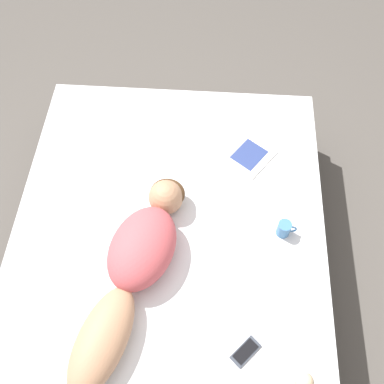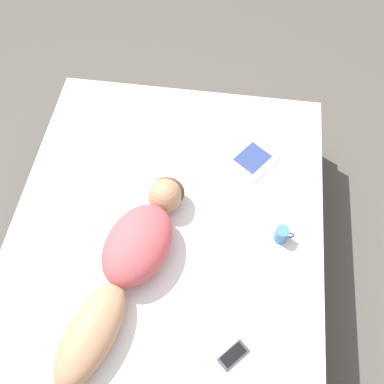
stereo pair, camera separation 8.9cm
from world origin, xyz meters
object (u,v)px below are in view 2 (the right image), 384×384
(person, at_px, (129,261))
(cell_phone, at_px, (233,355))
(coffee_mug, at_px, (282,234))
(open_magazine, at_px, (238,147))

(person, xyz_separation_m, cell_phone, (0.56, -0.36, -0.09))
(cell_phone, bearing_deg, person, -169.69)
(cell_phone, bearing_deg, coffee_mug, 115.71)
(person, height_order, cell_phone, person)
(open_magazine, relative_size, coffee_mug, 5.10)
(coffee_mug, bearing_deg, cell_phone, -107.38)
(person, xyz_separation_m, coffee_mug, (0.76, 0.28, -0.05))
(open_magazine, xyz_separation_m, coffee_mug, (0.28, -0.58, 0.05))
(open_magazine, xyz_separation_m, cell_phone, (0.08, -1.22, 0.00))
(person, bearing_deg, open_magazine, 76.37)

